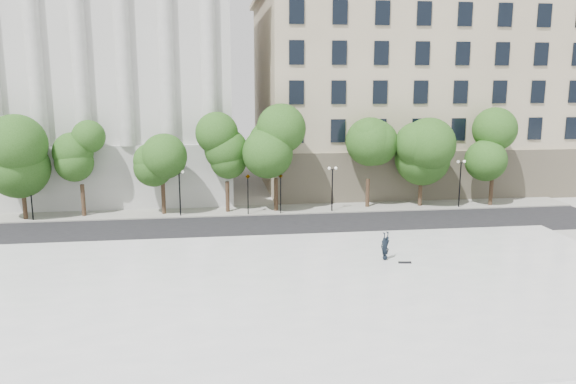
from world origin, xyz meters
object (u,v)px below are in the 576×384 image
traffic_light_east (281,174)px  skateboard (405,262)px  person_lying (385,256)px  traffic_light_west (248,175)px

traffic_light_east → skateboard: bearing=-69.5°
traffic_light_east → person_lying: 16.24m
traffic_light_west → traffic_light_east: (2.91, -0.00, 0.04)m
traffic_light_east → person_lying: (4.93, -15.18, -2.99)m
traffic_light_west → skateboard: bearing=-60.9°
person_lying → traffic_light_east: bearing=80.9°
traffic_light_east → person_lying: bearing=-72.0°
traffic_light_west → person_lying: (7.84, -15.18, -2.95)m
skateboard → traffic_light_west: bearing=125.7°
traffic_light_west → traffic_light_east: size_ratio=0.99×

